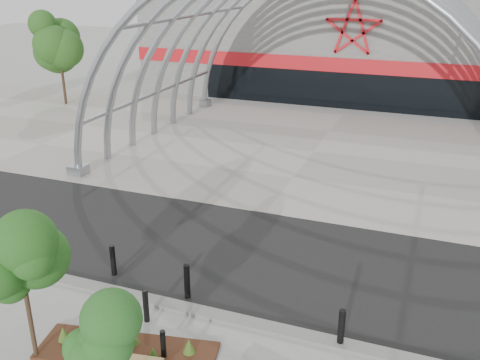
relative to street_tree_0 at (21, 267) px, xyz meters
name	(u,v)px	position (x,y,z in m)	size (l,w,h in m)	color
ground	(193,306)	(2.85, 3.49, -2.69)	(140.00, 140.00, 0.00)	#969691
road	(235,252)	(2.85, 6.99, -2.68)	(140.00, 7.00, 0.02)	black
forecourt	(314,152)	(2.85, 18.99, -2.67)	(60.00, 17.00, 0.04)	#9E998E
kerb	(189,309)	(2.85, 3.24, -2.63)	(60.00, 0.50, 0.12)	slate
arena_building	(367,40)	(2.85, 36.94, 1.30)	(34.00, 15.24, 8.00)	slate
vault_canopy	(314,152)	(2.85, 18.99, -2.67)	(20.80, 15.80, 20.36)	#95999F
planting_bed	(125,348)	(2.05, 1.00, -2.57)	(4.93, 2.32, 0.50)	#3B1A13
street_tree_0	(21,267)	(0.00, 0.00, 0.00)	(1.64, 1.64, 3.75)	#302012
street_tree_1	(94,352)	(3.06, -1.46, -0.51)	(1.28, 1.28, 3.04)	#34271A
bollard_0	(113,261)	(-0.34, 4.16, -2.14)	(0.18, 0.18, 1.10)	black
bollard_1	(146,306)	(1.92, 2.37, -2.18)	(0.16, 0.16, 1.03)	black
bollard_2	(187,282)	(2.50, 3.84, -2.12)	(0.18, 0.18, 1.15)	black
bollard_3	(163,345)	(3.16, 1.10, -2.25)	(0.14, 0.14, 0.88)	black
bollard_4	(341,328)	(7.32, 3.25, -2.13)	(0.18, 0.18, 1.13)	black
bg_tree_0	(58,41)	(-17.15, 23.49, 1.95)	(3.00, 3.00, 6.45)	black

